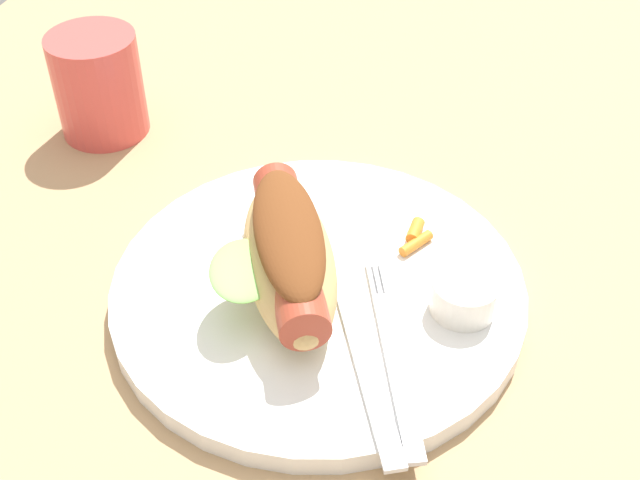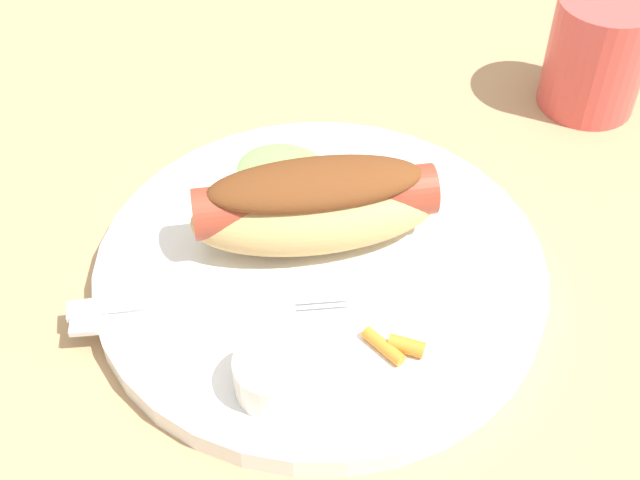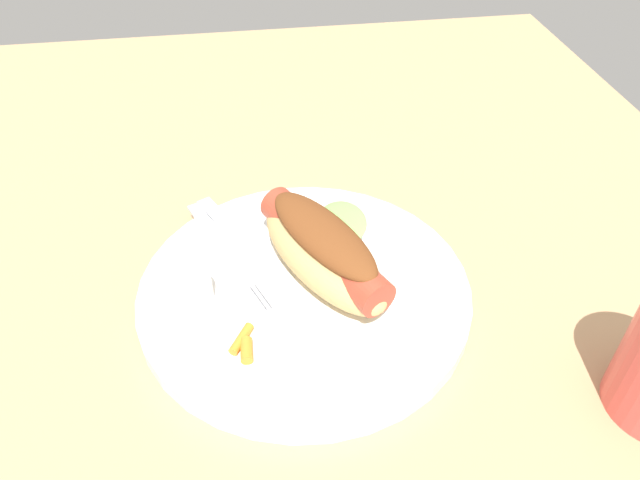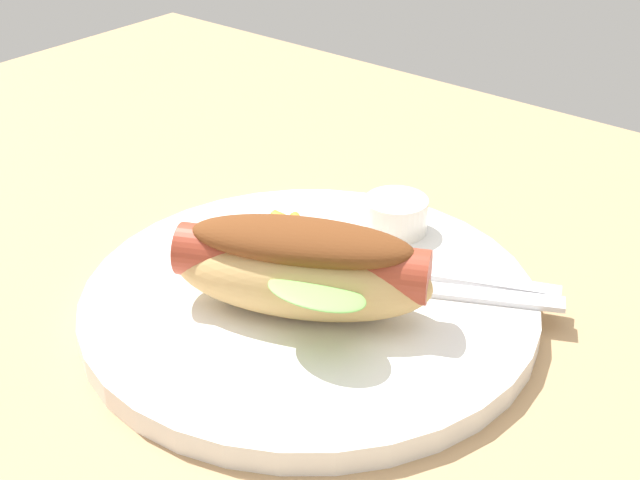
# 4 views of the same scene
# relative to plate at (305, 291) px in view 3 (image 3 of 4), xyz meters

# --- Properties ---
(ground_plane) EXTENTS (1.20, 0.90, 0.02)m
(ground_plane) POSITION_rel_plate_xyz_m (0.02, -0.03, -0.02)
(ground_plane) COLOR tan
(plate) EXTENTS (0.29, 0.29, 0.02)m
(plate) POSITION_rel_plate_xyz_m (0.00, 0.00, 0.00)
(plate) COLOR white
(plate) RESTS_ON ground_plane
(hot_dog) EXTENTS (0.17, 0.12, 0.06)m
(hot_dog) POSITION_rel_plate_xyz_m (0.01, -0.02, 0.04)
(hot_dog) COLOR tan
(hot_dog) RESTS_ON plate
(sauce_ramekin) EXTENTS (0.04, 0.04, 0.02)m
(sauce_ramekin) POSITION_rel_plate_xyz_m (-0.00, 0.10, 0.02)
(sauce_ramekin) COLOR white
(sauce_ramekin) RESTS_ON plate
(fork) EXTENTS (0.16, 0.08, 0.00)m
(fork) POSITION_rel_plate_xyz_m (0.05, 0.07, 0.01)
(fork) COLOR silver
(fork) RESTS_ON plate
(knife) EXTENTS (0.13, 0.08, 0.00)m
(knife) POSITION_rel_plate_xyz_m (0.07, 0.05, 0.01)
(knife) COLOR silver
(knife) RESTS_ON plate
(carrot_garnish) EXTENTS (0.04, 0.02, 0.01)m
(carrot_garnish) POSITION_rel_plate_xyz_m (-0.06, 0.06, 0.01)
(carrot_garnish) COLOR orange
(carrot_garnish) RESTS_ON plate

